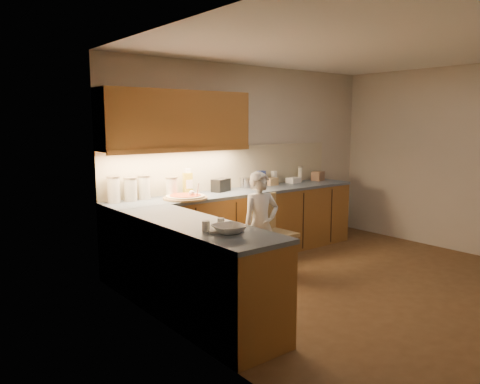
# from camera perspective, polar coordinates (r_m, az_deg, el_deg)

# --- Properties ---
(room) EXTENTS (4.54, 4.50, 2.62)m
(room) POSITION_cam_1_polar(r_m,az_deg,el_deg) (5.24, 15.29, 6.61)
(room) COLOR #51351B
(room) RESTS_ON ground
(l_counter) EXTENTS (3.77, 2.62, 0.92)m
(l_counter) POSITION_cam_1_polar(r_m,az_deg,el_deg) (5.63, -1.29, -5.50)
(l_counter) COLOR #915F2A
(l_counter) RESTS_ON ground
(backsplash) EXTENTS (3.75, 0.02, 0.58)m
(backsplash) POSITION_cam_1_polar(r_m,az_deg,el_deg) (6.41, -1.40, 3.03)
(backsplash) COLOR beige
(backsplash) RESTS_ON l_counter
(upper_cabinets) EXTENTS (1.95, 0.36, 0.73)m
(upper_cabinets) POSITION_cam_1_polar(r_m,az_deg,el_deg) (5.74, -7.70, 8.69)
(upper_cabinets) COLOR #915F2A
(upper_cabinets) RESTS_ON ground
(pizza_on_board) EXTENTS (0.53, 0.53, 0.21)m
(pizza_on_board) POSITION_cam_1_polar(r_m,az_deg,el_deg) (5.58, -6.65, -0.61)
(pizza_on_board) COLOR tan
(pizza_on_board) RESTS_ON l_counter
(child) EXTENTS (0.51, 0.39, 1.26)m
(child) POSITION_cam_1_polar(r_m,az_deg,el_deg) (5.47, 2.54, -4.10)
(child) COLOR silver
(child) RESTS_ON ground
(wooden_chair) EXTENTS (0.46, 0.46, 0.97)m
(wooden_chair) POSITION_cam_1_polar(r_m,az_deg,el_deg) (5.58, 3.60, -4.54)
(wooden_chair) COLOR tan
(wooden_chair) RESTS_ON ground
(mixing_bowl) EXTENTS (0.31, 0.31, 0.07)m
(mixing_bowl) POSITION_cam_1_polar(r_m,az_deg,el_deg) (3.86, -1.35, -4.52)
(mixing_bowl) COLOR white
(mixing_bowl) RESTS_ON l_counter
(canister_a) EXTENTS (0.15, 0.15, 0.30)m
(canister_a) POSITION_cam_1_polar(r_m,az_deg,el_deg) (5.46, -15.16, 0.31)
(canister_a) COLOR beige
(canister_a) RESTS_ON l_counter
(canister_b) EXTENTS (0.16, 0.16, 0.28)m
(canister_b) POSITION_cam_1_polar(r_m,az_deg,el_deg) (5.53, -13.20, 0.35)
(canister_b) COLOR beige
(canister_b) RESTS_ON l_counter
(canister_c) EXTENTS (0.15, 0.15, 0.28)m
(canister_c) POSITION_cam_1_polar(r_m,az_deg,el_deg) (5.63, -11.60, 0.58)
(canister_c) COLOR silver
(canister_c) RESTS_ON l_counter
(canister_d) EXTENTS (0.15, 0.15, 0.24)m
(canister_d) POSITION_cam_1_polar(r_m,az_deg,el_deg) (5.75, -8.32, 0.64)
(canister_d) COLOR beige
(canister_d) RESTS_ON l_counter
(oil_jug) EXTENTS (0.12, 0.10, 0.33)m
(oil_jug) POSITION_cam_1_polar(r_m,az_deg,el_deg) (5.88, -6.40, 1.10)
(oil_jug) COLOR gold
(oil_jug) RESTS_ON l_counter
(toaster) EXTENTS (0.29, 0.23, 0.17)m
(toaster) POSITION_cam_1_polar(r_m,az_deg,el_deg) (6.14, -2.35, 0.84)
(toaster) COLOR black
(toaster) RESTS_ON l_counter
(steel_pot) EXTENTS (0.18, 0.18, 0.14)m
(steel_pot) POSITION_cam_1_polar(r_m,az_deg,el_deg) (6.50, 0.73, 1.16)
(steel_pot) COLOR #A4A4A9
(steel_pot) RESTS_ON l_counter
(blue_box) EXTENTS (0.11, 0.08, 0.22)m
(blue_box) POSITION_cam_1_polar(r_m,az_deg,el_deg) (6.68, 2.61, 1.68)
(blue_box) COLOR #314493
(blue_box) RESTS_ON l_counter
(card_box_a) EXTENTS (0.16, 0.12, 0.11)m
(card_box_a) POSITION_cam_1_polar(r_m,az_deg,el_deg) (6.75, 3.95, 1.28)
(card_box_a) COLOR tan
(card_box_a) RESTS_ON l_counter
(white_bottle) EXTENTS (0.07, 0.07, 0.19)m
(white_bottle) POSITION_cam_1_polar(r_m,az_deg,el_deg) (6.87, 4.14, 1.76)
(white_bottle) COLOR silver
(white_bottle) RESTS_ON l_counter
(flat_pack) EXTENTS (0.22, 0.17, 0.08)m
(flat_pack) POSITION_cam_1_polar(r_m,az_deg,el_deg) (7.04, 6.53, 1.43)
(flat_pack) COLOR white
(flat_pack) RESTS_ON l_counter
(tall_jar) EXTENTS (0.07, 0.07, 0.23)m
(tall_jar) POSITION_cam_1_polar(r_m,az_deg,el_deg) (7.21, 7.34, 2.19)
(tall_jar) COLOR white
(tall_jar) RESTS_ON l_counter
(card_box_b) EXTENTS (0.21, 0.18, 0.14)m
(card_box_b) POSITION_cam_1_polar(r_m,az_deg,el_deg) (7.38, 9.48, 1.93)
(card_box_b) COLOR #9D7455
(card_box_b) RESTS_ON l_counter
(dough_cloth) EXTENTS (0.35, 0.31, 0.02)m
(dough_cloth) POSITION_cam_1_polar(r_m,az_deg,el_deg) (3.97, -2.02, -4.50)
(dough_cloth) COLOR white
(dough_cloth) RESTS_ON l_counter
(spice_jar_a) EXTENTS (0.08, 0.08, 0.09)m
(spice_jar_a) POSITION_cam_1_polar(r_m,az_deg,el_deg) (3.92, -4.18, -4.19)
(spice_jar_a) COLOR silver
(spice_jar_a) RESTS_ON l_counter
(spice_jar_b) EXTENTS (0.08, 0.08, 0.08)m
(spice_jar_b) POSITION_cam_1_polar(r_m,az_deg,el_deg) (4.07, -2.35, -3.75)
(spice_jar_b) COLOR white
(spice_jar_b) RESTS_ON l_counter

